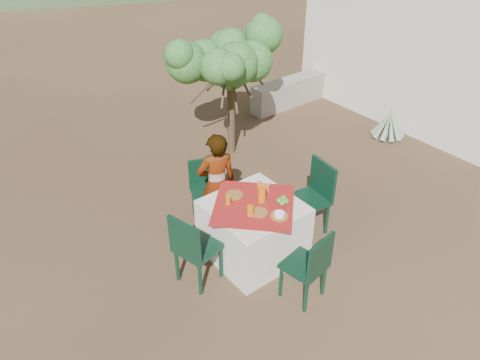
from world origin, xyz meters
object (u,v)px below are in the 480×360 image
at_px(chair_left, 193,247).
at_px(guesthouse, 443,28).
at_px(shrub_tree, 231,64).
at_px(person, 217,184).
at_px(chair_far, 206,187).
at_px(agave, 389,125).
at_px(chair_near, 310,265).
at_px(table, 253,230).
at_px(juice_pitcher, 262,194).
at_px(chair_right, 314,194).

height_order(chair_left, guesthouse, guesthouse).
distance_m(chair_left, shrub_tree, 3.29).
bearing_deg(person, shrub_tree, -115.79).
distance_m(chair_far, chair_left, 1.27).
bearing_deg(guesthouse, chair_left, -168.24).
distance_m(shrub_tree, agave, 3.13).
height_order(chair_near, chair_left, chair_left).
relative_size(table, shrub_tree, 0.68).
height_order(table, juice_pitcher, juice_pitcher).
xyz_separation_m(person, shrub_tree, (1.42, 1.57, 0.81)).
distance_m(shrub_tree, guesthouse, 4.52).
xyz_separation_m(chair_near, person, (-0.06, 1.63, 0.20)).
height_order(chair_far, person, person).
relative_size(chair_far, chair_right, 0.87).
xyz_separation_m(chair_far, chair_right, (0.96, -1.08, 0.07)).
bearing_deg(table, chair_left, 177.73).
distance_m(table, chair_right, 0.95).
height_order(table, agave, table).
height_order(chair_near, shrub_tree, shrub_tree).
bearing_deg(chair_near, shrub_tree, -122.70).
distance_m(chair_left, juice_pitcher, 1.02).
bearing_deg(juice_pitcher, chair_right, -5.32).
relative_size(chair_far, guesthouse, 0.20).
height_order(table, chair_far, chair_far).
xyz_separation_m(chair_far, juice_pitcher, (0.13, -1.00, 0.39)).
xyz_separation_m(table, chair_far, (-0.02, 0.99, 0.10)).
relative_size(chair_left, juice_pitcher, 4.57).
bearing_deg(juice_pitcher, chair_left, 177.52).
distance_m(chair_near, guesthouse, 6.35).
distance_m(person, shrub_tree, 2.27).
distance_m(chair_far, shrub_tree, 2.15).
relative_size(chair_near, juice_pitcher, 4.34).
distance_m(guesthouse, juice_pitcher, 5.91).
xyz_separation_m(shrub_tree, agave, (2.51, -1.33, -1.30)).
bearing_deg(chair_far, agave, 18.65).
bearing_deg(table, chair_right, -5.17).
height_order(shrub_tree, juice_pitcher, shrub_tree).
relative_size(table, juice_pitcher, 6.23).
xyz_separation_m(person, juice_pitcher, (0.16, -0.70, 0.16)).
relative_size(table, chair_far, 1.51).
bearing_deg(agave, shrub_tree, 152.05).
relative_size(person, agave, 2.22).
height_order(person, shrub_tree, shrub_tree).
height_order(chair_far, shrub_tree, shrub_tree).
bearing_deg(guesthouse, chair_far, -175.81).
bearing_deg(agave, chair_far, 179.04).
distance_m(chair_far, chair_near, 1.94).
xyz_separation_m(chair_left, agave, (4.73, 0.89, -0.32)).
xyz_separation_m(table, juice_pitcher, (0.11, -0.01, 0.49)).
height_order(chair_far, agave, chair_far).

